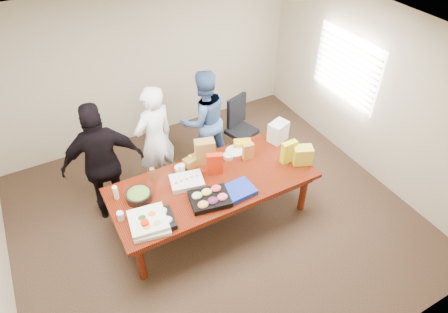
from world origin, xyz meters
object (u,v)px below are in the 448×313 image
conference_table (213,200)px  office_chair (242,129)px  person_center (155,140)px  salad_bowl (139,196)px  person_right (204,120)px  sheet_cake (187,181)px

conference_table → office_chair: (1.14, 1.14, 0.12)m
person_center → salad_bowl: bearing=39.5°
office_chair → person_center: (-1.54, -0.08, 0.39)m
office_chair → salad_bowl: (-2.12, -0.97, 0.30)m
person_center → salad_bowl: (-0.58, -0.89, -0.09)m
person_right → person_center: bearing=12.4°
conference_table → person_right: 1.42m
person_right → salad_bowl: (-1.47, -1.08, -0.04)m
conference_table → sheet_cake: (-0.33, 0.13, 0.41)m
sheet_cake → salad_bowl: size_ratio=1.29×
person_right → salad_bowl: 1.83m
conference_table → person_center: person_center is taller
sheet_cake → person_right: bearing=66.4°
office_chair → salad_bowl: office_chair is taller
person_center → sheet_cake: (0.08, -0.93, -0.11)m
conference_table → salad_bowl: 1.09m
office_chair → person_center: bearing=164.5°
office_chair → sheet_cake: bearing=-163.8°
person_right → salad_bowl: size_ratio=5.02×
sheet_cake → person_center: bearing=107.5°
person_right → sheet_cake: (-0.81, -1.11, -0.06)m
office_chair → person_center: 1.60m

